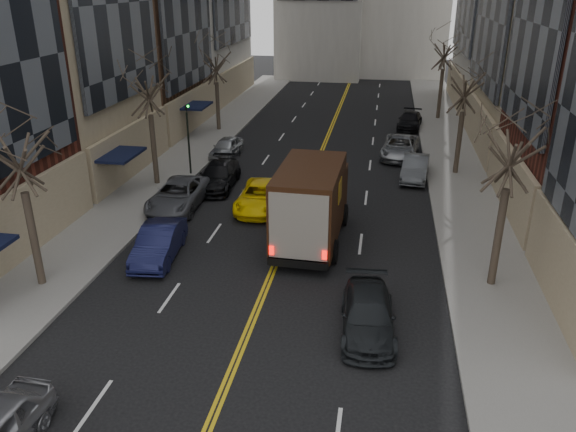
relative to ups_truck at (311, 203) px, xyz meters
name	(u,v)px	position (x,y,z in m)	size (l,w,h in m)	color
sidewalk_left	(192,151)	(-10.20, 13.16, -1.85)	(4.00, 66.00, 0.15)	slate
sidewalk_right	(455,164)	(7.80, 13.16, -1.85)	(4.00, 66.00, 0.15)	slate
tree_lf_near	(13,133)	(-10.00, -5.84, 4.32)	(3.20, 3.20, 8.41)	#382D23
tree_lf_mid	(146,71)	(-10.00, 6.16, 4.67)	(3.20, 3.20, 8.91)	#382D23
tree_lf_far	(215,53)	(-10.00, 19.16, 4.10)	(3.20, 3.20, 8.12)	#382D23
tree_rt_near	(516,127)	(7.60, -2.84, 4.53)	(3.20, 3.20, 8.71)	#382D23
tree_rt_mid	(467,74)	(7.60, 11.16, 4.24)	(3.20, 3.20, 8.32)	#382D23
tree_rt_far	(446,38)	(7.60, 26.16, 4.82)	(3.20, 3.20, 9.11)	#382D23
traffic_signal	(188,131)	(-8.60, 8.15, 0.89)	(0.29, 0.26, 4.70)	black
ups_truck	(311,203)	(0.00, 0.00, 0.00)	(3.03, 7.05, 3.82)	black
observer_sedan	(368,315)	(2.87, -6.77, -1.27)	(2.13, 4.59, 1.30)	black
taxi	(261,196)	(-3.18, 3.64, -1.25)	(2.24, 4.85, 1.35)	yellow
pedestrian	(305,196)	(-0.78, 3.44, -1.01)	(0.67, 0.44, 1.83)	black
parked_lf_b	(159,243)	(-6.30, -2.74, -1.20)	(1.53, 4.38, 1.44)	#121539
parked_lf_c	(178,195)	(-7.50, 2.99, -1.21)	(2.38, 5.16, 1.43)	#55565D
parked_lf_d	(218,175)	(-6.31, 6.47, -1.22)	(1.97, 4.85, 1.41)	black
parked_lf_e	(226,147)	(-7.50, 12.47, -1.28)	(1.52, 3.77, 1.28)	#ACB0B4
parked_rt_a	(415,168)	(5.06, 9.89, -1.22)	(1.48, 4.25, 1.40)	#4B4E53
parked_rt_b	(400,147)	(4.20, 14.35, -1.22)	(2.34, 5.08, 1.41)	#93969A
parked_rt_c	(410,120)	(5.10, 22.63, -1.29)	(1.78, 4.37, 1.27)	black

